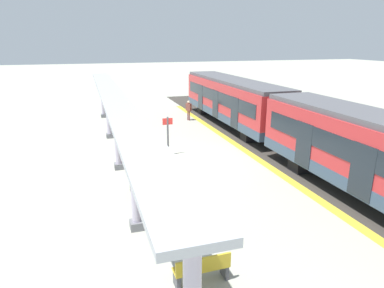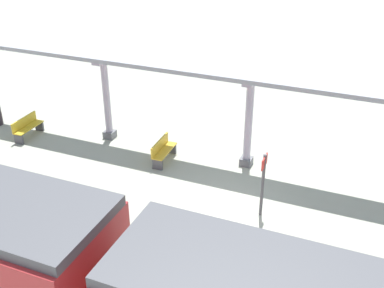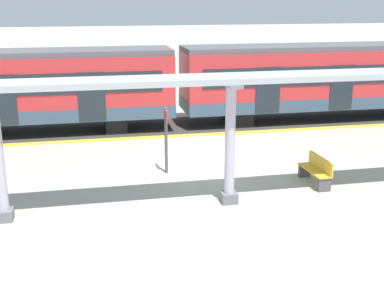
{
  "view_description": "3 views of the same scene",
  "coord_description": "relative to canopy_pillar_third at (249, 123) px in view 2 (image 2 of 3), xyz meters",
  "views": [
    {
      "loc": [
        4.82,
        16.42,
        6.13
      ],
      "look_at": [
        0.13,
        1.39,
        1.37
      ],
      "focal_mm": 31.83,
      "sensor_mm": 36.0,
      "label": 1
    },
    {
      "loc": [
        -11.61,
        -3.97,
        9.14
      ],
      "look_at": [
        0.76,
        1.15,
        2.04
      ],
      "focal_mm": 44.42,
      "sensor_mm": 36.0,
      "label": 2
    },
    {
      "loc": [
        16.52,
        -3.64,
        5.6
      ],
      "look_at": [
        1.1,
        -0.48,
        1.05
      ],
      "focal_mm": 47.9,
      "sensor_mm": 36.0,
      "label": 3
    }
  ],
  "objects": [
    {
      "name": "bench_mid_platform",
      "position": [
        -1.24,
        9.21,
        -1.3
      ],
      "size": [
        1.51,
        0.47,
        0.86
      ],
      "color": "gold",
      "rests_on": "ground"
    },
    {
      "name": "bench_near_end",
      "position": [
        -0.91,
        3.06,
        -1.3
      ],
      "size": [
        1.52,
        0.5,
        0.86
      ],
      "color": "gold",
      "rests_on": "ground"
    },
    {
      "name": "canopy_pillar_third",
      "position": [
        0.0,
        0.0,
        0.0
      ],
      "size": [
        1.1,
        0.44,
        3.44
      ],
      "color": "slate",
      "rests_on": "ground"
    },
    {
      "name": "platform_info_sign",
      "position": [
        -2.86,
        -1.33,
        -0.42
      ],
      "size": [
        0.56,
        0.1,
        2.2
      ],
      "color": "#4C4C51",
      "rests_on": "ground"
    },
    {
      "name": "canopy_beam",
      "position": [
        -0.0,
        -0.17,
        1.77
      ],
      "size": [
        1.2,
        25.75,
        0.16
      ],
      "primitive_type": "cube",
      "color": "#A8AAB2",
      "rests_on": "canopy_pillar_nearest"
    },
    {
      "name": "ground_plane",
      "position": [
        -3.56,
        -0.08,
        -1.75
      ],
      "size": [
        176.0,
        176.0,
        0.0
      ],
      "primitive_type": "plane",
      "color": "#9FA191"
    },
    {
      "name": "canopy_pillar_fourth",
      "position": [
        0.0,
        5.97,
        0.0
      ],
      "size": [
        1.1,
        0.44,
        3.44
      ],
      "color": "slate",
      "rests_on": "ground"
    }
  ]
}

